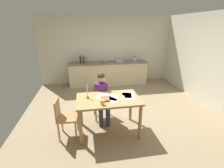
{
  "coord_description": "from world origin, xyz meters",
  "views": [
    {
      "loc": [
        -0.91,
        -3.82,
        2.23
      ],
      "look_at": [
        -0.26,
        -0.09,
        0.85
      ],
      "focal_mm": 25.77,
      "sensor_mm": 36.0,
      "label": 1
    }
  ],
  "objects_px": {
    "dining_table": "(108,104)",
    "person_seated": "(102,94)",
    "sink_unit": "(120,61)",
    "bottle_vinegar": "(83,60)",
    "wine_glass_back_left": "(104,59)",
    "bottle_oil": "(80,60)",
    "candlestick": "(87,94)",
    "wine_glass_by_kettle": "(107,59)",
    "book_magazine": "(105,99)",
    "chair_at_table": "(101,99)",
    "mixing_bowl": "(104,61)",
    "stovetop_kettle": "(134,59)",
    "bottle_wine_red": "(87,60)",
    "coffee_mug": "(102,102)",
    "chair_side_empty": "(64,116)",
    "wine_glass_near_sink": "(109,59)"
  },
  "relations": [
    {
      "from": "coffee_mug",
      "to": "bottle_oil",
      "type": "distance_m",
      "value": 3.34
    },
    {
      "from": "chair_at_table",
      "to": "candlestick",
      "type": "xyz_separation_m",
      "value": [
        -0.34,
        -0.55,
        0.4
      ]
    },
    {
      "from": "sink_unit",
      "to": "bottle_vinegar",
      "type": "height_order",
      "value": "bottle_vinegar"
    },
    {
      "from": "coffee_mug",
      "to": "bottle_vinegar",
      "type": "distance_m",
      "value": 3.32
    },
    {
      "from": "book_magazine",
      "to": "wine_glass_near_sink",
      "type": "xyz_separation_m",
      "value": [
        0.6,
        3.23,
        0.2
      ]
    },
    {
      "from": "book_magazine",
      "to": "stovetop_kettle",
      "type": "distance_m",
      "value": 3.47
    },
    {
      "from": "bottle_oil",
      "to": "wine_glass_back_left",
      "type": "distance_m",
      "value": 0.9
    },
    {
      "from": "dining_table",
      "to": "person_seated",
      "type": "distance_m",
      "value": 0.5
    },
    {
      "from": "book_magazine",
      "to": "bottle_wine_red",
      "type": "distance_m",
      "value": 3.17
    },
    {
      "from": "candlestick",
      "to": "stovetop_kettle",
      "type": "relative_size",
      "value": 1.35
    },
    {
      "from": "bottle_vinegar",
      "to": "stovetop_kettle",
      "type": "height_order",
      "value": "bottle_vinegar"
    },
    {
      "from": "person_seated",
      "to": "coffee_mug",
      "type": "xyz_separation_m",
      "value": [
        -0.07,
        -0.76,
        0.16
      ]
    },
    {
      "from": "dining_table",
      "to": "chair_side_empty",
      "type": "relative_size",
      "value": 1.55
    },
    {
      "from": "wine_glass_by_kettle",
      "to": "book_magazine",
      "type": "bearing_deg",
      "value": -98.67
    },
    {
      "from": "coffee_mug",
      "to": "bottle_wine_red",
      "type": "bearing_deg",
      "value": 93.52
    },
    {
      "from": "coffee_mug",
      "to": "wine_glass_by_kettle",
      "type": "distance_m",
      "value": 3.5
    },
    {
      "from": "bottle_wine_red",
      "to": "wine_glass_near_sink",
      "type": "height_order",
      "value": "bottle_wine_red"
    },
    {
      "from": "chair_at_table",
      "to": "wine_glass_near_sink",
      "type": "distance_m",
      "value": 2.66
    },
    {
      "from": "bottle_vinegar",
      "to": "mixing_bowl",
      "type": "xyz_separation_m",
      "value": [
        0.79,
        0.02,
        -0.08
      ]
    },
    {
      "from": "bottle_oil",
      "to": "bottle_vinegar",
      "type": "height_order",
      "value": "bottle_oil"
    },
    {
      "from": "chair_at_table",
      "to": "stovetop_kettle",
      "type": "xyz_separation_m",
      "value": [
        1.6,
        2.39,
        0.52
      ]
    },
    {
      "from": "book_magazine",
      "to": "wine_glass_by_kettle",
      "type": "relative_size",
      "value": 1.5
    },
    {
      "from": "sink_unit",
      "to": "stovetop_kettle",
      "type": "distance_m",
      "value": 0.6
    },
    {
      "from": "person_seated",
      "to": "bottle_oil",
      "type": "relative_size",
      "value": 4.01
    },
    {
      "from": "book_magazine",
      "to": "sink_unit",
      "type": "bearing_deg",
      "value": 76.1
    },
    {
      "from": "candlestick",
      "to": "wine_glass_by_kettle",
      "type": "distance_m",
      "value": 3.2
    },
    {
      "from": "book_magazine",
      "to": "wine_glass_back_left",
      "type": "relative_size",
      "value": 1.5
    },
    {
      "from": "stovetop_kettle",
      "to": "wine_glass_back_left",
      "type": "bearing_deg",
      "value": 172.93
    },
    {
      "from": "person_seated",
      "to": "book_magazine",
      "type": "distance_m",
      "value": 0.56
    },
    {
      "from": "person_seated",
      "to": "bottle_vinegar",
      "type": "height_order",
      "value": "person_seated"
    },
    {
      "from": "coffee_mug",
      "to": "stovetop_kettle",
      "type": "height_order",
      "value": "stovetop_kettle"
    },
    {
      "from": "bottle_vinegar",
      "to": "stovetop_kettle",
      "type": "xyz_separation_m",
      "value": [
        1.99,
        -0.0,
        -0.03
      ]
    },
    {
      "from": "chair_at_table",
      "to": "wine_glass_by_kettle",
      "type": "bearing_deg",
      "value": 78.78
    },
    {
      "from": "chair_at_table",
      "to": "book_magazine",
      "type": "bearing_deg",
      "value": -89.1
    },
    {
      "from": "wine_glass_back_left",
      "to": "sink_unit",
      "type": "bearing_deg",
      "value": -13.42
    },
    {
      "from": "dining_table",
      "to": "sink_unit",
      "type": "bearing_deg",
      "value": 73.35
    },
    {
      "from": "wine_glass_by_kettle",
      "to": "bottle_wine_red",
      "type": "bearing_deg",
      "value": -174.34
    },
    {
      "from": "mixing_bowl",
      "to": "wine_glass_by_kettle",
      "type": "xyz_separation_m",
      "value": [
        0.1,
        0.12,
        0.07
      ]
    },
    {
      "from": "person_seated",
      "to": "wine_glass_by_kettle",
      "type": "xyz_separation_m",
      "value": [
        0.5,
        2.68,
        0.33
      ]
    },
    {
      "from": "wine_glass_back_left",
      "to": "bottle_wine_red",
      "type": "bearing_deg",
      "value": -173.34
    },
    {
      "from": "bottle_vinegar",
      "to": "mixing_bowl",
      "type": "bearing_deg",
      "value": 1.63
    },
    {
      "from": "dining_table",
      "to": "person_seated",
      "type": "bearing_deg",
      "value": 99.46
    },
    {
      "from": "person_seated",
      "to": "sink_unit",
      "type": "xyz_separation_m",
      "value": [
        0.99,
        2.54,
        0.24
      ]
    },
    {
      "from": "chair_side_empty",
      "to": "wine_glass_near_sink",
      "type": "height_order",
      "value": "wine_glass_near_sink"
    },
    {
      "from": "person_seated",
      "to": "bottle_vinegar",
      "type": "xyz_separation_m",
      "value": [
        -0.4,
        2.54,
        0.35
      ]
    },
    {
      "from": "dining_table",
      "to": "stovetop_kettle",
      "type": "distance_m",
      "value": 3.4
    },
    {
      "from": "bottle_vinegar",
      "to": "wine_glass_back_left",
      "type": "distance_m",
      "value": 0.79
    },
    {
      "from": "bottle_wine_red",
      "to": "wine_glass_by_kettle",
      "type": "height_order",
      "value": "bottle_wine_red"
    },
    {
      "from": "coffee_mug",
      "to": "stovetop_kettle",
      "type": "relative_size",
      "value": 0.49
    },
    {
      "from": "bottle_oil",
      "to": "mixing_bowl",
      "type": "xyz_separation_m",
      "value": [
        0.9,
        0.01,
        -0.08
      ]
    }
  ]
}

